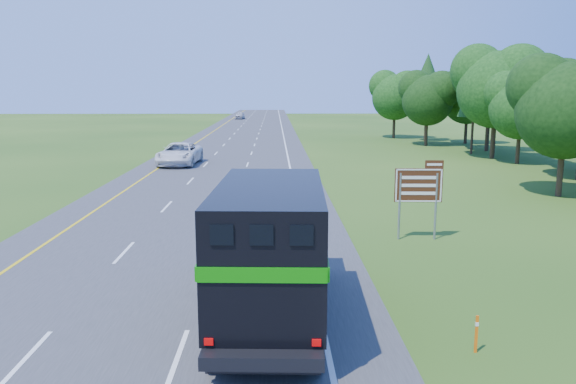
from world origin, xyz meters
name	(u,v)px	position (x,y,z in m)	size (l,w,h in m)	color
road	(236,150)	(0.00, 50.00, 0.02)	(15.00, 260.00, 0.04)	#38383A
lane_markings	(236,150)	(0.00, 50.00, 0.04)	(11.15, 260.00, 0.01)	yellow
tree_wall_right	(574,96)	(26.00, 30.00, 6.00)	(16.00, 100.00, 12.00)	black
horse_truck	(271,245)	(4.10, 4.41, 2.14)	(3.14, 8.98, 3.92)	black
white_suv	(180,154)	(-4.09, 38.16, 0.99)	(3.15, 6.82, 1.90)	silver
far_car	(240,116)	(-3.62, 117.90, 0.84)	(1.88, 4.67, 1.59)	#B1B2B8
exit_sign	(419,188)	(10.44, 12.87, 2.26)	(2.06, 0.17, 3.48)	gray
delineator	(476,333)	(9.17, 2.12, 0.52)	(0.08, 0.04, 0.97)	#FD620D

